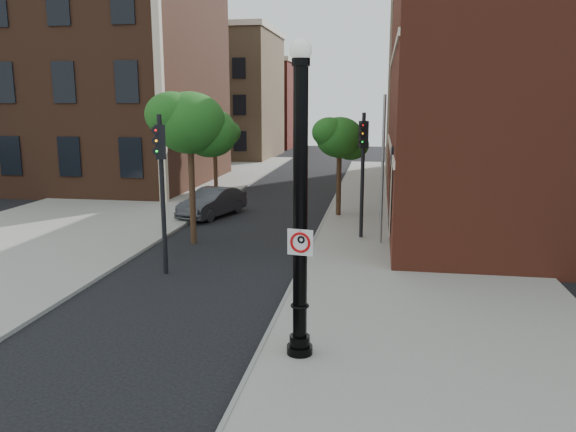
% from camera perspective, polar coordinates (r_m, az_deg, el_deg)
% --- Properties ---
extents(ground, '(120.00, 120.00, 0.00)m').
position_cam_1_polar(ground, '(13.64, -11.14, -12.26)').
color(ground, black).
rests_on(ground, ground).
extents(sidewalk_right, '(8.00, 60.00, 0.12)m').
position_cam_1_polar(sidewalk_right, '(22.37, 12.83, -2.73)').
color(sidewalk_right, gray).
rests_on(sidewalk_right, ground).
extents(sidewalk_left, '(10.00, 50.00, 0.12)m').
position_cam_1_polar(sidewalk_left, '(33.04, -15.00, 1.71)').
color(sidewalk_left, gray).
rests_on(sidewalk_left, ground).
extents(curb_edge, '(0.10, 60.00, 0.14)m').
position_cam_1_polar(curb_edge, '(22.45, 2.72, -2.37)').
color(curb_edge, gray).
rests_on(curb_edge, ground).
extents(victorian_building, '(18.60, 14.60, 17.95)m').
position_cam_1_polar(victorian_building, '(41.25, -21.36, 15.31)').
color(victorian_building, '#573020').
rests_on(victorian_building, ground).
extents(bg_building_tan_a, '(12.00, 12.00, 12.00)m').
position_cam_1_polar(bg_building_tan_a, '(58.06, -7.39, 11.93)').
color(bg_building_tan_a, '#8F6E4E').
rests_on(bg_building_tan_a, ground).
extents(bg_building_red, '(12.00, 12.00, 10.00)m').
position_cam_1_polar(bg_building_red, '(71.59, -4.12, 11.09)').
color(bg_building_red, maroon).
rests_on(bg_building_red, ground).
extents(bg_building_tan_b, '(22.00, 14.00, 14.00)m').
position_cam_1_polar(bg_building_tan_b, '(43.24, 25.33, 12.47)').
color(bg_building_tan_b, '#8F6E4E').
rests_on(bg_building_tan_b, ground).
extents(lamppost, '(0.56, 0.56, 6.65)m').
position_cam_1_polar(lamppost, '(11.53, 1.25, -0.38)').
color(lamppost, black).
rests_on(lamppost, ground).
extents(no_parking_sign, '(0.54, 0.12, 0.55)m').
position_cam_1_polar(no_parking_sign, '(11.46, 1.26, -2.67)').
color(no_parking_sign, white).
rests_on(no_parking_sign, ground).
extents(parked_car, '(2.59, 4.42, 1.38)m').
position_cam_1_polar(parked_car, '(27.37, -7.69, 1.37)').
color(parked_car, '#313237').
rests_on(parked_car, ground).
extents(traffic_signal_left, '(0.41, 0.45, 5.08)m').
position_cam_1_polar(traffic_signal_left, '(17.99, -12.78, 4.76)').
color(traffic_signal_left, black).
rests_on(traffic_signal_left, ground).
extents(traffic_signal_right, '(0.40, 0.45, 5.05)m').
position_cam_1_polar(traffic_signal_right, '(22.21, 7.61, 6.12)').
color(traffic_signal_right, black).
rests_on(traffic_signal_right, ground).
extents(utility_pole, '(0.11, 0.11, 5.73)m').
position_cam_1_polar(utility_pole, '(21.51, 9.58, 4.44)').
color(utility_pole, '#999999').
rests_on(utility_pole, ground).
extents(street_tree_a, '(3.24, 2.93, 5.85)m').
position_cam_1_polar(street_tree_a, '(21.80, -9.81, 9.15)').
color(street_tree_a, '#372316').
rests_on(street_tree_a, ground).
extents(street_tree_b, '(2.80, 2.53, 5.04)m').
position_cam_1_polar(street_tree_b, '(33.79, -7.41, 8.89)').
color(street_tree_b, '#372316').
rests_on(street_tree_b, ground).
extents(street_tree_c, '(2.65, 2.40, 4.78)m').
position_cam_1_polar(street_tree_c, '(26.71, 5.33, 7.84)').
color(street_tree_c, '#372316').
rests_on(street_tree_c, ground).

